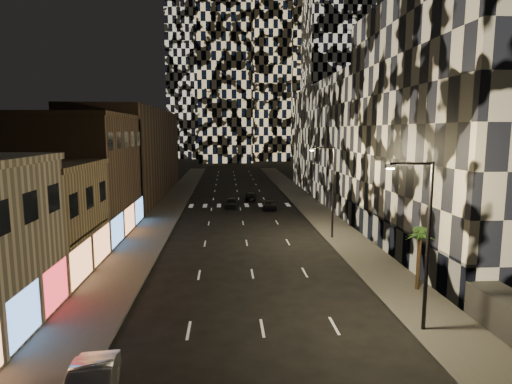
{
  "coord_description": "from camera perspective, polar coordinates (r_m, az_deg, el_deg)",
  "views": [
    {
      "loc": [
        -1.87,
        -11.01,
        10.71
      ],
      "look_at": [
        0.4,
        21.67,
        6.0
      ],
      "focal_mm": 30.0,
      "sensor_mm": 36.0,
      "label": 1
    }
  ],
  "objects": [
    {
      "name": "car_dark_oncoming",
      "position": [
        66.44,
        -0.7,
        -0.58
      ],
      "size": [
        1.89,
        4.21,
        1.2
      ],
      "primitive_type": "imported",
      "rotation": [
        0.0,
        0.0,
        3.09
      ],
      "color": "black",
      "rests_on": "ground"
    },
    {
      "name": "sidewalk_left",
      "position": [
        62.46,
        -11.39,
        -1.79
      ],
      "size": [
        4.0,
        120.0,
        0.15
      ],
      "primitive_type": "cube",
      "color": "#47443F",
      "rests_on": "ground"
    },
    {
      "name": "midrise_right",
      "position": [
        41.71,
        27.93,
        7.64
      ],
      "size": [
        16.0,
        25.0,
        22.0
      ],
      "primitive_type": "cube",
      "color": "#232326",
      "rests_on": "ground"
    },
    {
      "name": "curb_left",
      "position": [
        62.22,
        -9.47,
        -1.77
      ],
      "size": [
        0.2,
        120.0,
        0.15
      ],
      "primitive_type": "cube",
      "color": "#4C4C47",
      "rests_on": "ground"
    },
    {
      "name": "midrise_filler_right",
      "position": [
        71.46,
        13.95,
        6.57
      ],
      "size": [
        16.0,
        40.0,
        18.0
      ],
      "primitive_type": "cube",
      "color": "#232326",
      "rests_on": "ground"
    },
    {
      "name": "palm_tree",
      "position": [
        30.46,
        21.0,
        -5.78
      ],
      "size": [
        2.12,
        2.17,
        4.24
      ],
      "color": "#47331E",
      "rests_on": "sidewalk_right"
    },
    {
      "name": "midrise_base",
      "position": [
        39.33,
        17.37,
        -5.74
      ],
      "size": [
        0.6,
        25.0,
        3.0
      ],
      "primitive_type": "cube",
      "color": "#383838",
      "rests_on": "ground"
    },
    {
      "name": "streetlight_near",
      "position": [
        23.97,
        21.5,
        -5.31
      ],
      "size": [
        2.55,
        0.25,
        9.0
      ],
      "color": "black",
      "rests_on": "sidewalk_right"
    },
    {
      "name": "tower_left_back",
      "position": [
        183.07,
        -7.64,
        23.73
      ],
      "size": [
        24.0,
        24.0,
        120.0
      ],
      "primitive_type": "cube",
      "color": "black",
      "rests_on": "ground"
    },
    {
      "name": "tower_center_low",
      "position": [
        155.43,
        -4.2,
        21.85
      ],
      "size": [
        18.0,
        18.0,
        95.0
      ],
      "primitive_type": "cube",
      "color": "black",
      "rests_on": "ground"
    },
    {
      "name": "retail_filler_left",
      "position": [
        72.7,
        -16.03,
        4.94
      ],
      "size": [
        10.0,
        40.0,
        14.0
      ],
      "primitive_type": "cube",
      "color": "#4F3C2C",
      "rests_on": "ground"
    },
    {
      "name": "tower_right_mid",
      "position": [
        155.64,
        10.71,
        22.66
      ],
      "size": [
        20.0,
        20.0,
        100.0
      ],
      "primitive_type": "cube",
      "color": "black",
      "rests_on": "ground"
    },
    {
      "name": "curb_right",
      "position": [
        62.7,
        5.06,
        -1.62
      ],
      "size": [
        0.2,
        120.0,
        0.15
      ],
      "primitive_type": "cube",
      "color": "#4C4C47",
      "rests_on": "ground"
    },
    {
      "name": "retail_tan",
      "position": [
        36.04,
        -28.76,
        -3.57
      ],
      "size": [
        10.0,
        10.0,
        8.0
      ],
      "primitive_type": "cube",
      "color": "#8A7552",
      "rests_on": "ground"
    },
    {
      "name": "car_dark_rightlane",
      "position": [
        58.64,
        1.87,
        -1.78
      ],
      "size": [
        2.44,
        4.32,
        1.14
      ],
      "primitive_type": "imported",
      "rotation": [
        0.0,
        0.0,
        -0.14
      ],
      "color": "black",
      "rests_on": "ground"
    },
    {
      "name": "car_dark_midlane",
      "position": [
        60.0,
        -3.25,
        -1.44
      ],
      "size": [
        1.99,
        4.21,
        1.39
      ],
      "primitive_type": "imported",
      "rotation": [
        0.0,
        0.0,
        -0.09
      ],
      "color": "black",
      "rests_on": "ground"
    },
    {
      "name": "streetlight_far",
      "position": [
        42.61,
        9.95,
        0.83
      ],
      "size": [
        2.55,
        0.25,
        9.0
      ],
      "color": "black",
      "rests_on": "sidewalk_right"
    },
    {
      "name": "sidewalk_right",
      "position": [
        63.06,
        6.95,
        -1.59
      ],
      "size": [
        4.0,
        120.0,
        0.15
      ],
      "primitive_type": "cube",
      "color": "#47443F",
      "rests_on": "ground"
    },
    {
      "name": "retail_brown",
      "position": [
        47.25,
        -22.63,
        1.83
      ],
      "size": [
        10.0,
        15.0,
        12.0
      ],
      "primitive_type": "cube",
      "color": "#4F3C2C",
      "rests_on": "ground"
    }
  ]
}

